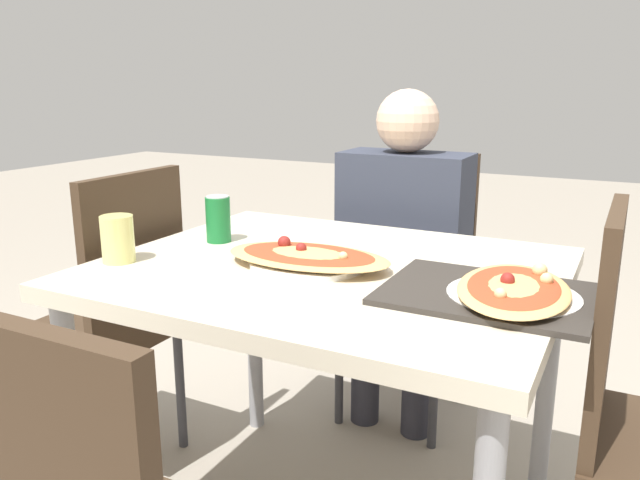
% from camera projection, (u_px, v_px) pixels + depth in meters
% --- Properties ---
extents(dining_table, '(1.05, 0.88, 0.75)m').
position_uv_depth(dining_table, '(329.00, 297.00, 1.50)').
color(dining_table, beige).
rests_on(dining_table, ground_plane).
extents(chair_far_seated, '(0.40, 0.40, 0.93)m').
position_uv_depth(chair_far_seated, '(412.00, 271.00, 2.23)').
color(chair_far_seated, '#3F2D1E').
rests_on(chair_far_seated, ground_plane).
extents(chair_side_left, '(0.40, 0.40, 0.93)m').
position_uv_depth(chair_side_left, '(112.00, 311.00, 1.84)').
color(chair_side_left, '#3F2D1E').
rests_on(chair_side_left, ground_plane).
extents(person_seated, '(0.42, 0.24, 1.15)m').
position_uv_depth(person_seated, '(402.00, 234.00, 2.09)').
color(person_seated, '#2D2D38').
rests_on(person_seated, ground_plane).
extents(pizza_main, '(0.41, 0.27, 0.06)m').
position_uv_depth(pizza_main, '(308.00, 258.00, 1.46)').
color(pizza_main, white).
rests_on(pizza_main, dining_table).
extents(soda_can, '(0.07, 0.07, 0.12)m').
position_uv_depth(soda_can, '(218.00, 219.00, 1.68)').
color(soda_can, '#197233').
rests_on(soda_can, dining_table).
extents(drink_glass, '(0.08, 0.08, 0.11)m').
position_uv_depth(drink_glass, '(118.00, 239.00, 1.49)').
color(drink_glass, '#E0DB7F').
rests_on(drink_glass, dining_table).
extents(serving_tray, '(0.41, 0.32, 0.01)m').
position_uv_depth(serving_tray, '(487.00, 294.00, 1.26)').
color(serving_tray, '#332D28').
rests_on(serving_tray, dining_table).
extents(pizza_second, '(0.26, 0.38, 0.05)m').
position_uv_depth(pizza_second, '(514.00, 291.00, 1.23)').
color(pizza_second, white).
rests_on(pizza_second, dining_table).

